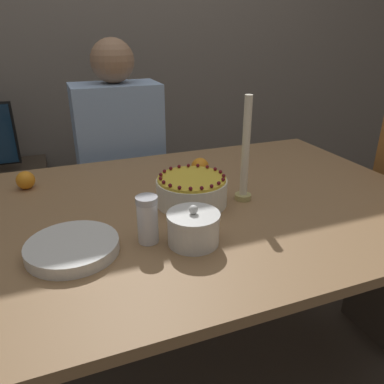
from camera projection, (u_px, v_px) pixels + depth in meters
ground_plane at (204, 368)px, 1.55m from camera, size 12.00×12.00×0.00m
wall_behind at (115, 26)px, 2.22m from camera, size 8.00×0.05×2.60m
dining_table at (206, 228)px, 1.28m from camera, size 1.47×1.06×0.76m
cake at (192, 191)px, 1.20m from camera, size 0.23×0.23×0.10m
sugar_bowl at (193, 228)px, 0.98m from camera, size 0.14×0.14×0.11m
sugar_shaker at (148, 219)px, 0.98m from camera, size 0.06×0.06×0.13m
plate_stack at (73, 247)px, 0.95m from camera, size 0.23×0.23×0.03m
candle at (245, 158)px, 1.19m from camera, size 0.05×0.05×0.34m
orange_fruit_0 at (26, 180)px, 1.32m from camera, size 0.06×0.06×0.06m
orange_fruit_2 at (200, 167)px, 1.44m from camera, size 0.07×0.07×0.07m
person_man_blue_shirt at (123, 187)px, 1.90m from camera, size 0.40×0.34×1.25m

